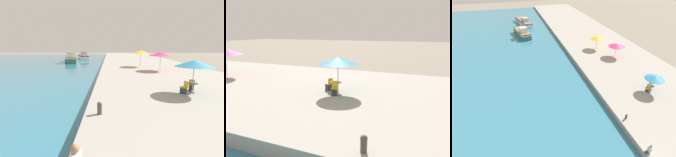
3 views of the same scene
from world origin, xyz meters
The scene contains 10 objects.
quay_promenade centered at (8.00, 37.00, 0.37)m, with size 16.00×90.00×0.74m.
fishing_boat_near centered at (-8.28, 43.39, 0.96)m, with size 4.22×9.02×4.69m.
fishing_boat_mid centered at (-6.91, 54.96, 0.87)m, with size 4.85×11.06×4.22m.
cafe_umbrella_pink centered at (7.31, 12.36, 2.95)m, with size 2.69×2.69×2.45m.
cafe_umbrella_white centered at (8.27, 24.04, 3.05)m, with size 3.14×3.14×2.59m.
cafe_umbrella_striped centered at (6.34, 28.72, 3.14)m, with size 2.94×2.94×2.66m.
cafe_table centered at (7.38, 12.55, 1.27)m, with size 0.80×0.80×0.74m.
cafe_chair_left centered at (7.66, 13.22, 1.07)m, with size 0.53×0.55×0.91m.
cafe_chair_right centered at (6.69, 12.34, 1.07)m, with size 0.53×0.51×0.91m.
mooring_bollard centered at (0.80, 8.56, 1.09)m, with size 0.26×0.26×0.65m.
Camera 1 is at (1.32, 0.11, 4.21)m, focal length 28.00 mm.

